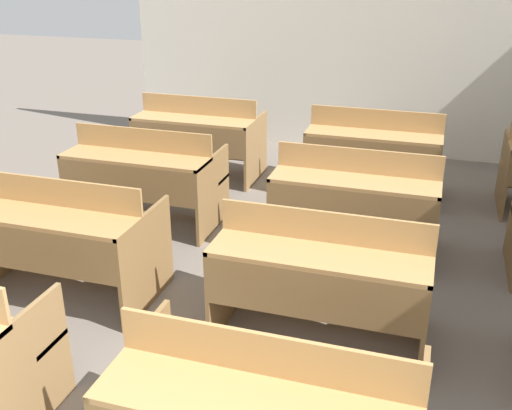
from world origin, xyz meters
TOP-DOWN VIEW (x-y plane):
  - wall_back at (0.00, 6.73)m, footprint 6.02×0.06m
  - bench_second_left at (-1.63, 2.66)m, footprint 1.31×0.76m
  - bench_second_center at (0.25, 2.66)m, footprint 1.31×0.76m
  - bench_third_left at (-1.64, 3.97)m, footprint 1.31×0.76m
  - bench_third_center at (0.27, 3.95)m, footprint 1.31×0.76m
  - bench_back_left at (-1.65, 5.28)m, footprint 1.31×0.76m
  - bench_back_center at (0.25, 5.27)m, footprint 1.31×0.76m

SIDE VIEW (x-z plane):
  - bench_second_left at x=-1.63m, z-range 0.03..0.92m
  - bench_second_center at x=0.25m, z-range 0.03..0.92m
  - bench_third_left at x=-1.64m, z-range 0.03..0.92m
  - bench_third_center at x=0.27m, z-range 0.03..0.92m
  - bench_back_left at x=-1.65m, z-range 0.03..0.92m
  - bench_back_center at x=0.25m, z-range 0.03..0.92m
  - wall_back at x=0.00m, z-range 0.00..2.99m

